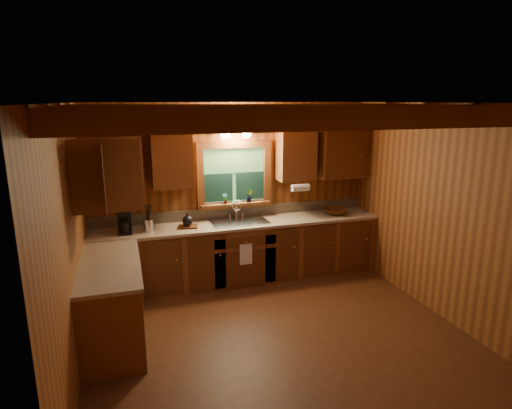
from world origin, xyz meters
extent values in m
plane|color=#4B2612|center=(0.00, 0.00, 0.00)|extent=(4.20, 4.20, 0.00)
plane|color=brown|center=(0.00, 0.00, 2.60)|extent=(4.20, 4.20, 0.00)
plane|color=brown|center=(0.00, 1.90, 1.30)|extent=(4.20, 0.00, 4.20)
plane|color=brown|center=(0.00, -1.90, 1.30)|extent=(4.20, 0.00, 4.20)
plane|color=brown|center=(-2.10, 0.00, 1.30)|extent=(0.00, 3.80, 3.80)
plane|color=brown|center=(2.10, 0.00, 1.30)|extent=(0.00, 3.80, 3.80)
cube|color=brown|center=(0.00, -1.20, 2.49)|extent=(4.20, 0.14, 0.18)
cube|color=brown|center=(0.00, -0.40, 2.49)|extent=(4.20, 0.14, 0.18)
cube|color=brown|center=(0.00, 0.40, 2.49)|extent=(4.20, 0.14, 0.18)
cube|color=brown|center=(0.00, 1.20, 2.49)|extent=(4.20, 0.14, 0.18)
cube|color=brown|center=(0.00, 1.59, 0.43)|extent=(4.20, 0.62, 0.86)
cube|color=brown|center=(-1.79, 0.48, 0.43)|extent=(0.62, 1.60, 0.86)
cube|color=tan|center=(0.00, 1.59, 0.88)|extent=(4.20, 0.66, 0.04)
cube|color=tan|center=(-1.78, 0.48, 0.88)|extent=(0.64, 1.60, 0.04)
cube|color=#9E886A|center=(0.00, 1.89, 0.98)|extent=(4.20, 0.02, 0.16)
cube|color=white|center=(-1.47, 0.68, 0.43)|extent=(0.02, 0.60, 0.80)
cube|color=brown|center=(-1.70, 1.73, 1.84)|extent=(0.78, 0.34, 0.78)
cube|color=brown|center=(-0.92, 1.73, 1.84)|extent=(0.55, 0.34, 0.78)
cube|color=brown|center=(0.92, 1.73, 1.84)|extent=(0.55, 0.34, 0.78)
cube|color=brown|center=(1.70, 1.73, 1.84)|extent=(0.78, 0.34, 0.78)
cube|color=brown|center=(-1.93, 0.68, 1.84)|extent=(0.34, 1.10, 0.78)
cube|color=brown|center=(0.00, 1.86, 2.00)|extent=(1.12, 0.08, 0.10)
cube|color=brown|center=(0.00, 1.86, 1.10)|extent=(1.12, 0.08, 0.10)
cube|color=brown|center=(-0.51, 1.86, 1.55)|extent=(0.10, 0.08, 0.80)
cube|color=brown|center=(0.51, 1.86, 1.55)|extent=(0.10, 0.08, 0.80)
cube|color=#3F7531|center=(0.00, 1.90, 1.55)|extent=(0.92, 0.01, 0.80)
cube|color=#123531|center=(-0.24, 1.87, 1.37)|extent=(0.42, 0.02, 0.42)
cube|color=#123531|center=(0.24, 1.87, 1.37)|extent=(0.42, 0.02, 0.42)
cylinder|color=black|center=(0.00, 1.87, 1.57)|extent=(0.92, 0.01, 0.01)
cube|color=brown|center=(0.00, 1.82, 1.12)|extent=(1.06, 0.14, 0.04)
cylinder|color=black|center=(0.00, 1.86, 2.23)|extent=(0.08, 0.03, 0.08)
cylinder|color=black|center=(-0.10, 1.80, 2.23)|extent=(0.09, 0.17, 0.08)
cylinder|color=black|center=(0.10, 1.80, 2.23)|extent=(0.09, 0.17, 0.08)
sphere|color=#FFE0A5|center=(-0.16, 1.74, 2.16)|extent=(0.13, 0.13, 0.13)
sphere|color=#FFE0A5|center=(0.16, 1.74, 2.16)|extent=(0.13, 0.13, 0.13)
cylinder|color=white|center=(0.92, 1.53, 1.37)|extent=(0.27, 0.11, 0.11)
cube|color=white|center=(0.00, 1.26, 0.52)|extent=(0.18, 0.01, 0.30)
cube|color=silver|center=(0.00, 1.60, 0.91)|extent=(0.82, 0.48, 0.02)
cube|color=#262628|center=(-0.19, 1.60, 0.84)|extent=(0.34, 0.40, 0.14)
cube|color=#262628|center=(0.19, 1.60, 0.84)|extent=(0.34, 0.40, 0.14)
cylinder|color=silver|center=(0.00, 1.78, 1.01)|extent=(0.04, 0.04, 0.22)
torus|color=silver|center=(0.00, 1.72, 1.12)|extent=(0.16, 0.02, 0.16)
cube|color=black|center=(-1.60, 1.54, 0.91)|extent=(0.17, 0.21, 0.03)
cube|color=black|center=(-1.60, 1.60, 1.06)|extent=(0.17, 0.08, 0.29)
cube|color=black|center=(-1.60, 1.52, 1.19)|extent=(0.17, 0.19, 0.04)
cylinder|color=black|center=(-1.60, 1.51, 1.00)|extent=(0.11, 0.11, 0.12)
cylinder|color=silver|center=(-1.29, 1.55, 0.98)|extent=(0.13, 0.13, 0.16)
cylinder|color=black|center=(-1.31, 1.54, 1.15)|extent=(0.03, 0.04, 0.24)
cylinder|color=black|center=(-1.29, 1.55, 1.15)|extent=(0.01, 0.01, 0.24)
cylinder|color=black|center=(-1.28, 1.56, 1.15)|extent=(0.03, 0.04, 0.24)
cylinder|color=black|center=(-1.26, 1.57, 1.15)|extent=(0.05, 0.06, 0.24)
cube|color=#4F2611|center=(-0.76, 1.56, 0.91)|extent=(0.30, 0.25, 0.02)
sphere|color=black|center=(-0.76, 1.56, 1.00)|extent=(0.15, 0.15, 0.15)
cylinder|color=black|center=(-0.76, 1.56, 1.09)|extent=(0.02, 0.02, 0.04)
imported|color=#48230C|center=(1.54, 1.57, 0.94)|extent=(0.48, 0.48, 0.09)
imported|color=#4F2611|center=(-0.16, 1.80, 1.22)|extent=(0.09, 0.07, 0.16)
imported|color=#4F2611|center=(0.21, 1.80, 1.23)|extent=(0.12, 0.10, 0.19)
camera|label=1|loc=(-1.57, -4.17, 2.62)|focal=29.97mm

